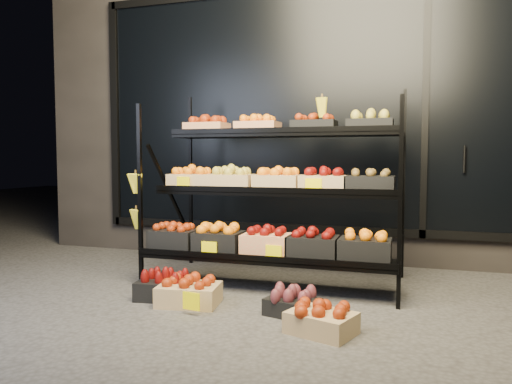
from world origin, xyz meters
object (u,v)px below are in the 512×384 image
(display_rack, at_px, (273,191))
(floor_crate_left, at_px, (189,291))
(floor_crate_midright, at_px, (321,319))
(floor_crate_midleft, at_px, (166,286))

(display_rack, bearing_deg, floor_crate_left, -118.26)
(floor_crate_left, distance_m, floor_crate_midright, 1.07)
(floor_crate_midleft, relative_size, floor_crate_midright, 0.98)
(floor_crate_midleft, height_order, floor_crate_midright, floor_crate_midleft)
(floor_crate_left, bearing_deg, floor_crate_midright, -24.36)
(display_rack, height_order, floor_crate_midright, display_rack)
(floor_crate_left, xyz_separation_m, floor_crate_midright, (1.02, -0.30, -0.01))
(floor_crate_midright, bearing_deg, floor_crate_left, -177.38)
(display_rack, height_order, floor_crate_midleft, display_rack)
(display_rack, bearing_deg, floor_crate_midleft, -133.59)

